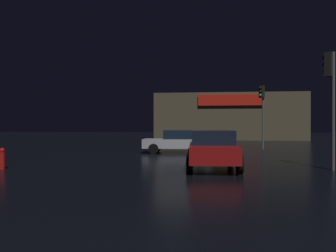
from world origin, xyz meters
The scene contains 7 objects.
ground_plane centered at (0.00, 0.00, 0.00)m, with size 120.00×120.00×0.00m, color black.
store_building centered at (3.94, 24.26, 2.65)m, with size 16.92×10.17×5.29m.
traffic_signal_main centered at (5.47, 5.78, 3.18)m, with size 0.42×0.42×4.47m.
traffic_signal_opposite centered at (6.41, -5.57, 3.34)m, with size 0.43×0.41×4.48m.
car_near centered at (1.96, -5.68, 0.78)m, with size 2.14×4.63×1.51m.
car_far centered at (-0.08, 1.69, 0.72)m, with size 4.17×1.99×1.40m.
fire_hydrant centered at (-6.13, -6.90, 0.41)m, with size 0.22×0.22×0.83m.
Camera 1 is at (1.92, -19.62, 1.73)m, focal length 37.61 mm.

